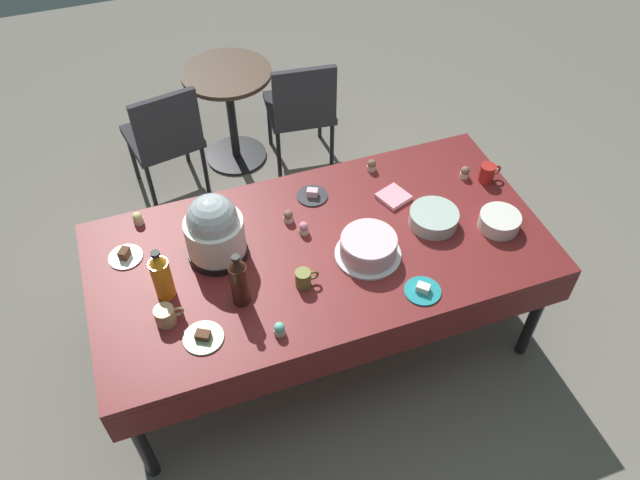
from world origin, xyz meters
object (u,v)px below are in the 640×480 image
(frosted_layer_cake, at_px, (368,247))
(slow_cooker, at_px, (214,230))
(dessert_plate_teal, at_px, (423,290))
(maroon_chair_left, at_px, (165,134))
(potluck_table, at_px, (320,255))
(dessert_plate_charcoal, at_px, (312,195))
(cupcake_berry, at_px, (304,228))
(glass_salad_bowl, at_px, (434,218))
(cupcake_lemon, at_px, (465,172))
(maroon_chair_right, at_px, (301,106))
(soda_bottle_cola, at_px, (239,281))
(cupcake_rose, at_px, (279,329))
(round_cafe_table, at_px, (230,100))
(ceramic_snack_bowl, at_px, (499,221))
(coffee_mug_olive, at_px, (304,278))
(cupcake_vanilla, at_px, (372,165))
(dessert_plate_sage, at_px, (203,337))
(cupcake_mint, at_px, (288,216))
(cupcake_cocoa, at_px, (138,218))
(coffee_mug_red, at_px, (487,173))
(dessert_plate_white, at_px, (125,256))
(soda_bottle_orange_juice, at_px, (161,275))
(coffee_mug_tan, at_px, (166,316))

(frosted_layer_cake, xyz_separation_m, slow_cooker, (-0.67, 0.25, 0.11))
(dessert_plate_teal, height_order, maroon_chair_left, maroon_chair_left)
(potluck_table, distance_m, maroon_chair_left, 1.58)
(dessert_plate_charcoal, relative_size, cupcake_berry, 2.40)
(glass_salad_bowl, height_order, cupcake_lemon, glass_salad_bowl)
(slow_cooker, relative_size, maroon_chair_right, 0.42)
(dessert_plate_teal, distance_m, cupcake_lemon, 0.84)
(glass_salad_bowl, distance_m, cupcake_berry, 0.65)
(dessert_plate_teal, relative_size, soda_bottle_cola, 0.57)
(cupcake_lemon, bearing_deg, cupcake_rose, -152.87)
(potluck_table, bearing_deg, round_cafe_table, 91.68)
(ceramic_snack_bowl, bearing_deg, cupcake_lemon, 86.87)
(maroon_chair_right, bearing_deg, dessert_plate_teal, -91.38)
(potluck_table, xyz_separation_m, coffee_mug_olive, (-0.15, -0.19, 0.11))
(cupcake_lemon, relative_size, cupcake_vanilla, 1.00)
(round_cafe_table, bearing_deg, dessert_plate_sage, -106.29)
(cupcake_mint, relative_size, cupcake_cocoa, 1.00)
(cupcake_rose, relative_size, coffee_mug_red, 0.55)
(frosted_layer_cake, xyz_separation_m, ceramic_snack_bowl, (0.68, -0.04, -0.02))
(cupcake_cocoa, height_order, cupcake_vanilla, same)
(cupcake_mint, xyz_separation_m, cupcake_vanilla, (0.54, 0.22, 0.00))
(dessert_plate_white, bearing_deg, coffee_mug_olive, -30.52)
(cupcake_berry, distance_m, soda_bottle_orange_juice, 0.73)
(soda_bottle_orange_juice, distance_m, maroon_chair_left, 1.57)
(frosted_layer_cake, xyz_separation_m, dessert_plate_charcoal, (-0.12, 0.47, -0.05))
(potluck_table, xyz_separation_m, cupcake_lemon, (0.90, 0.22, 0.09))
(soda_bottle_orange_juice, bearing_deg, coffee_mug_tan, -99.09)
(potluck_table, height_order, coffee_mug_red, coffee_mug_red)
(round_cafe_table, bearing_deg, slow_cooker, -104.94)
(maroon_chair_left, bearing_deg, glass_salad_bowl, -53.51)
(cupcake_mint, xyz_separation_m, maroon_chair_right, (0.48, 1.26, -0.29))
(dessert_plate_charcoal, relative_size, maroon_chair_right, 0.19)
(frosted_layer_cake, distance_m, coffee_mug_red, 0.85)
(cupcake_berry, height_order, coffee_mug_olive, coffee_mug_olive)
(dessert_plate_teal, relative_size, soda_bottle_orange_juice, 0.61)
(frosted_layer_cake, height_order, dessert_plate_charcoal, frosted_layer_cake)
(cupcake_lemon, bearing_deg, soda_bottle_cola, -163.18)
(glass_salad_bowl, height_order, coffee_mug_red, coffee_mug_red)
(dessert_plate_sage, distance_m, cupcake_vanilla, 1.34)
(glass_salad_bowl, bearing_deg, cupcake_lemon, 39.18)
(dessert_plate_sage, relative_size, cupcake_mint, 2.59)
(coffee_mug_red, xyz_separation_m, maroon_chair_left, (-1.53, 1.32, -0.31))
(dessert_plate_white, relative_size, cupcake_berry, 2.39)
(slow_cooker, height_order, cupcake_mint, slow_cooker)
(cupcake_berry, distance_m, cupcake_rose, 0.60)
(dessert_plate_sage, height_order, coffee_mug_olive, coffee_mug_olive)
(ceramic_snack_bowl, height_order, coffee_mug_tan, coffee_mug_tan)
(cupcake_mint, relative_size, cupcake_vanilla, 1.00)
(cupcake_berry, relative_size, soda_bottle_orange_juice, 0.24)
(dessert_plate_charcoal, distance_m, dessert_plate_sage, 0.99)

